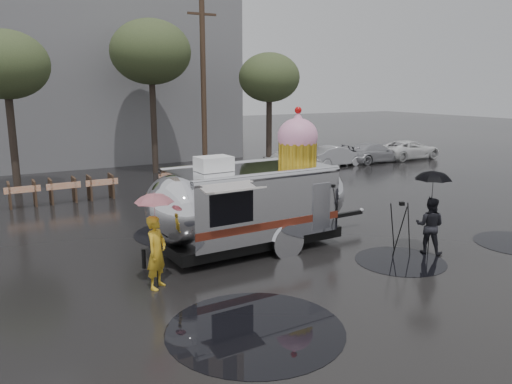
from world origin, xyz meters
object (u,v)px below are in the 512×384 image
person_left (157,252)px  airstream_trailer (253,199)px  tripod (401,223)px  person_right (430,226)px

person_left → airstream_trailer: bearing=-18.7°
person_left → tripod: 6.77m
airstream_trailer → person_right: bearing=-37.1°
person_left → person_right: bearing=-53.0°
airstream_trailer → person_left: 3.76m
person_left → tripod: person_left is taller
airstream_trailer → person_right: size_ratio=4.78×
person_left → tripod: bearing=-51.3°
tripod → person_right: bearing=-4.9°
airstream_trailer → tripod: airstream_trailer is taller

